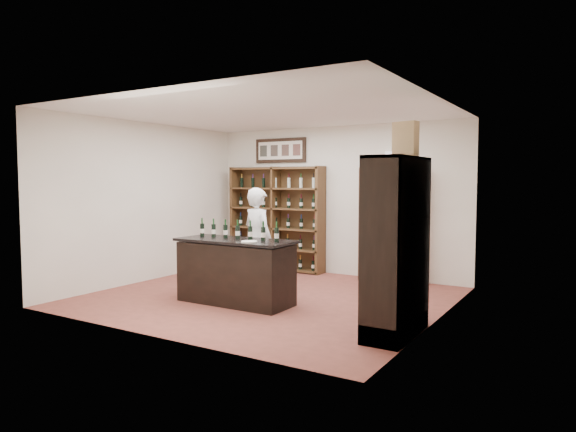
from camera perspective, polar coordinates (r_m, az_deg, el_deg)
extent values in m
plane|color=brown|center=(8.52, -2.27, -8.99)|extent=(5.50, 5.50, 0.00)
plane|color=white|center=(8.37, -2.33, 11.46)|extent=(5.50, 5.50, 0.00)
cube|color=white|center=(10.48, 5.29, 1.72)|extent=(5.50, 0.04, 3.00)
cube|color=white|center=(10.09, -15.43, 1.51)|extent=(0.04, 5.00, 3.00)
cube|color=white|center=(7.17, 16.35, 0.53)|extent=(0.04, 5.00, 3.00)
cube|color=#4F361B|center=(11.11, -0.83, -0.20)|extent=(2.20, 0.02, 2.20)
cube|color=#4F361B|center=(11.57, -5.80, -0.05)|extent=(0.06, 0.38, 2.20)
cube|color=#4F361B|center=(10.42, 3.63, -0.48)|extent=(0.06, 0.38, 2.20)
cube|color=#4F361B|center=(10.96, -1.33, -0.26)|extent=(0.04, 0.38, 2.20)
cube|color=#4F361B|center=(11.09, -1.33, -5.73)|extent=(2.18, 0.38, 0.04)
cube|color=#4F361B|center=(11.02, -1.33, -3.56)|extent=(2.18, 0.38, 0.04)
cube|color=#4F361B|center=(10.97, -1.33, -1.36)|extent=(2.18, 0.38, 0.03)
cube|color=#4F361B|center=(10.94, -1.34, 0.85)|extent=(2.18, 0.38, 0.04)
cube|color=#4F361B|center=(10.93, -1.34, 3.07)|extent=(2.18, 0.38, 0.04)
cube|color=#4F361B|center=(10.93, -1.34, 5.29)|extent=(2.18, 0.38, 0.04)
cube|color=black|center=(11.10, -0.84, 7.29)|extent=(1.25, 0.04, 0.52)
cube|color=black|center=(9.87, 11.38, -1.07)|extent=(0.97, 0.29, 2.05)
cube|color=#A76040|center=(10.04, 8.58, -0.84)|extent=(0.14, 0.35, 2.15)
cube|color=#A76040|center=(9.69, 14.21, -1.09)|extent=(0.14, 0.35, 2.15)
cube|color=#A76040|center=(9.82, 11.43, 4.95)|extent=(1.15, 0.35, 0.16)
cube|color=white|center=(9.92, 11.66, 6.73)|extent=(0.30, 0.10, 0.10)
cube|color=black|center=(8.06, -5.85, -6.34)|extent=(1.80, 0.70, 0.94)
cube|color=black|center=(7.98, -5.87, -2.74)|extent=(1.88, 0.78, 0.04)
cylinder|color=black|center=(8.46, -9.52, -1.54)|extent=(0.07, 0.07, 0.21)
cylinder|color=white|center=(8.47, -9.52, -1.64)|extent=(0.07, 0.07, 0.07)
cylinder|color=#194D20|center=(8.45, -9.53, -0.52)|extent=(0.03, 0.03, 0.09)
cylinder|color=black|center=(8.31, -8.27, -1.62)|extent=(0.07, 0.07, 0.21)
cylinder|color=white|center=(8.31, -8.27, -1.73)|extent=(0.07, 0.07, 0.07)
cylinder|color=#194D20|center=(8.30, -8.28, -0.59)|extent=(0.03, 0.03, 0.09)
cylinder|color=black|center=(8.16, -6.97, -1.72)|extent=(0.07, 0.07, 0.21)
cylinder|color=white|center=(8.16, -6.97, -1.82)|extent=(0.07, 0.07, 0.07)
cylinder|color=#194D20|center=(8.15, -6.98, -0.67)|extent=(0.03, 0.03, 0.09)
cylinder|color=black|center=(8.01, -5.62, -1.81)|extent=(0.07, 0.07, 0.21)
cylinder|color=white|center=(8.02, -5.62, -1.92)|extent=(0.07, 0.07, 0.07)
cylinder|color=#194D20|center=(8.00, -5.63, -0.74)|extent=(0.03, 0.03, 0.09)
cylinder|color=black|center=(7.87, -4.22, -1.90)|extent=(0.07, 0.07, 0.21)
cylinder|color=white|center=(7.87, -4.22, -2.01)|extent=(0.07, 0.07, 0.07)
cylinder|color=#194D20|center=(7.86, -4.23, -0.82)|extent=(0.03, 0.03, 0.09)
cylinder|color=black|center=(7.74, -2.77, -2.00)|extent=(0.07, 0.07, 0.21)
cylinder|color=white|center=(7.74, -2.77, -2.11)|extent=(0.07, 0.07, 0.07)
cylinder|color=#194D20|center=(7.72, -2.78, -0.90)|extent=(0.03, 0.03, 0.09)
cylinder|color=black|center=(7.61, -1.27, -2.10)|extent=(0.07, 0.07, 0.21)
cylinder|color=white|center=(7.61, -1.27, -2.21)|extent=(0.07, 0.07, 0.07)
cylinder|color=#194D20|center=(7.59, -1.27, -0.98)|extent=(0.03, 0.03, 0.09)
cube|color=black|center=(6.35, 13.91, -3.48)|extent=(0.02, 1.20, 2.20)
cube|color=black|center=(5.88, 10.07, -4.01)|extent=(0.48, 0.04, 2.20)
cube|color=black|center=(6.97, 13.53, -2.82)|extent=(0.48, 0.04, 2.20)
cube|color=black|center=(6.37, 12.09, 6.31)|extent=(0.48, 1.20, 0.04)
cube|color=black|center=(6.62, 11.83, -11.81)|extent=(0.48, 1.20, 0.24)
cube|color=black|center=(6.56, 11.86, -9.88)|extent=(0.48, 1.16, 0.03)
cube|color=black|center=(6.45, 11.93, -5.13)|extent=(0.48, 1.16, 0.03)
cube|color=black|center=(6.39, 12.00, -0.25)|extent=(0.48, 1.16, 0.03)
imported|color=white|center=(8.77, -3.34, -2.69)|extent=(0.75, 0.61, 1.79)
cylinder|color=white|center=(7.56, -4.34, -2.87)|extent=(0.24, 0.24, 0.02)
cube|color=tan|center=(6.76, 12.92, 8.26)|extent=(0.34, 0.21, 0.45)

